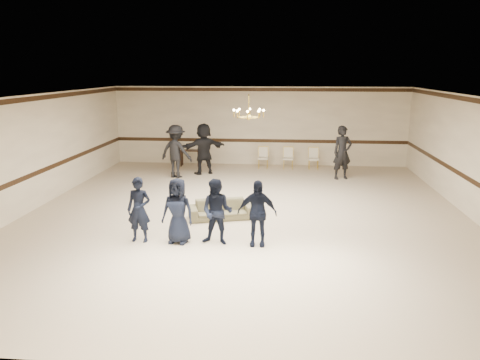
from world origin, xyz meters
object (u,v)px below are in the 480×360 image
object	(u,v)px
boy_b	(178,211)
settee	(221,209)
chandelier	(249,106)
adult_left	(176,151)
boy_c	(217,212)
adult_right	(342,153)
banquet_chair_mid	(288,158)
banquet_chair_left	(263,158)
boy_a	(139,210)
boy_d	(257,213)
console_table	(190,158)
banquet_chair_right	(314,159)
adult_mid	(204,149)

from	to	relation	value
boy_b	settee	xyz separation A→B (m)	(0.74, 1.87, -0.50)
chandelier	adult_left	world-z (taller)	chandelier
boy_c	adult_right	world-z (taller)	adult_right
banquet_chair_mid	adult_left	bearing A→B (deg)	-149.82
settee	banquet_chair_left	bearing A→B (deg)	66.52
settee	adult_left	xyz separation A→B (m)	(-2.28, 4.76, 0.72)
boy_a	boy_d	distance (m)	2.70
settee	console_table	distance (m)	7.22
adult_right	banquet_chair_left	world-z (taller)	adult_right
boy_d	settee	distance (m)	2.20
boy_b	banquet_chair_right	bearing A→B (deg)	77.43
chandelier	boy_a	xyz separation A→B (m)	(-2.25, -3.35, -2.12)
adult_left	banquet_chair_right	size ratio (longest dim) A/B	2.29
chandelier	console_table	bearing A→B (deg)	117.44
settee	adult_right	bearing A→B (deg)	37.09
boy_a	adult_right	world-z (taller)	adult_right
boy_d	settee	bearing A→B (deg)	119.93
boy_a	adult_right	distance (m)	8.76
adult_right	console_table	world-z (taller)	adult_right
banquet_chair_mid	boy_c	bearing A→B (deg)	-95.98
settee	adult_left	size ratio (longest dim) A/B	0.88
boy_a	settee	world-z (taller)	boy_a
boy_c	settee	xyz separation A→B (m)	(-0.16, 1.87, -0.50)
boy_a	boy_b	size ratio (longest dim) A/B	1.00
chandelier	banquet_chair_left	distance (m)	5.75
chandelier	adult_left	distance (m)	4.76
boy_b	banquet_chair_left	xyz separation A→B (m)	(1.55, 8.55, -0.33)
adult_mid	chandelier	bearing A→B (deg)	87.71
boy_a	console_table	bearing A→B (deg)	96.72
boy_d	banquet_chair_left	world-z (taller)	boy_d
settee	banquet_chair_mid	distance (m)	6.93
banquet_chair_right	chandelier	bearing A→B (deg)	-115.93
boy_c	banquet_chair_left	size ratio (longest dim) A/B	1.78
adult_mid	boy_a	bearing A→B (deg)	59.01
boy_b	boy_d	xyz separation A→B (m)	(1.80, 0.00, 0.00)
boy_d	adult_mid	distance (m)	7.72
boy_d	adult_mid	bearing A→B (deg)	108.72
boy_b	banquet_chair_mid	size ratio (longest dim) A/B	1.78
settee	boy_b	bearing A→B (deg)	-128.19
adult_mid	adult_right	world-z (taller)	same
adult_right	console_table	xyz separation A→B (m)	(-5.91, 1.83, -0.63)
boy_a	boy_d	world-z (taller)	same
chandelier	boy_d	bearing A→B (deg)	-82.43
boy_d	adult_mid	xyz separation A→B (m)	(-2.44, 7.32, 0.21)
chandelier	adult_left	xyz separation A→B (m)	(-2.89, 3.27, -1.91)
settee	banquet_chair_mid	xyz separation A→B (m)	(1.81, 6.68, 0.17)
adult_right	banquet_chair_left	size ratio (longest dim) A/B	2.29
adult_mid	banquet_chair_left	xyz separation A→B (m)	(2.19, 1.23, -0.54)
boy_a	adult_left	world-z (taller)	adult_left
chandelier	adult_right	distance (m)	5.11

